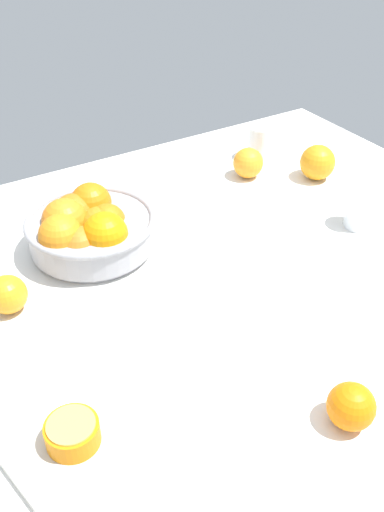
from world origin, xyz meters
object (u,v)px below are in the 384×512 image
Objects in this scene: fruit_bowl at (88,228)px; loose_orange_3 at (7,294)px; loose_orange_2 at (351,406)px; cutting_board at (118,443)px; second_glass at (261,145)px; orange_half_0 at (72,433)px; loose_orange_0 at (248,163)px; loose_orange_1 at (318,162)px; juice_glass at (361,211)px.

loose_orange_3 is (-18.48, -9.18, -1.69)cm from fruit_bowl.
cutting_board is at bearing 155.56° from loose_orange_2.
fruit_bowl is 54.39cm from second_glass.
orange_half_0 reaches higher than cutting_board.
loose_orange_2 is at bearing -24.44° from cutting_board.
orange_half_0 is 31.17cm from loose_orange_3.
loose_orange_0 is 1.08× the size of loose_orange_2.
fruit_bowl is at bearing 71.60° from cutting_board.
loose_orange_1 is at bearing -71.98° from second_glass.
second_glass is 16.15cm from loose_orange_1.
fruit_bowl reaches higher than second_glass.
juice_glass is at bearing -107.04° from loose_orange_1.
loose_orange_3 is at bearing 88.46° from orange_half_0.
loose_orange_1 is at bearing -0.55° from fruit_bowl.
juice_glass is at bearing -76.40° from loose_orange_0.
cutting_board is 31.32cm from loose_orange_2.
cutting_board is 3.85× the size of loose_orange_3.
juice_glass is at bearing 18.78° from cutting_board.
fruit_bowl is 3.02× the size of loose_orange_1.
second_glass is at bearing 18.71° from loose_orange_3.
juice_glass reaches higher than loose_orange_2.
fruit_bowl is at bearing 179.45° from loose_orange_1.
orange_half_0 is 0.87× the size of loose_orange_1.
orange_half_0 is 36.89cm from loose_orange_2.
second_glass reaches higher than loose_orange_0.
second_glass is at bearing 37.59° from orange_half_0.
loose_orange_1 is at bearing -34.27° from loose_orange_0.
loose_orange_2 is at bearing -136.49° from juice_glass.
fruit_bowl is 3.77× the size of loose_orange_2.
fruit_bowl is 44.81cm from loose_orange_0.
second_glass is at bearing 40.99° from cutting_board.
juice_glass is 0.95× the size of second_glass.
loose_orange_2 is at bearing -114.84° from loose_orange_0.
juice_glass reaches higher than cutting_board.
fruit_bowl is 3.10× the size of juice_glass.
loose_orange_2 is at bearing -55.24° from loose_orange_3.
loose_orange_2 is (28.41, -12.91, 2.68)cm from cutting_board.
juice_glass reaches higher than loose_orange_3.
loose_orange_1 is (76.64, 39.79, 1.14)cm from orange_half_0.
loose_orange_3 is (-4.13, 33.97, 2.73)cm from cutting_board.
juice_glass is 51.06cm from loose_orange_2.
loose_orange_0 is (-7.12, 29.45, 0.02)cm from juice_glass.
loose_orange_0 is at bearing 11.01° from fruit_bowl.
second_glass is (52.32, 14.80, -1.30)cm from fruit_bowl.
loose_orange_0 is at bearing 65.16° from loose_orange_2.
juice_glass is 70.54cm from loose_orange_3.
second_glass is 88.39cm from cutting_board.
fruit_bowl reaches higher than loose_orange_0.
juice_glass is 30.30cm from loose_orange_0.
loose_orange_2 is at bearing -127.94° from loose_orange_1.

